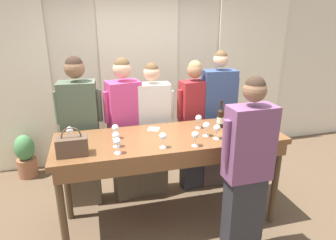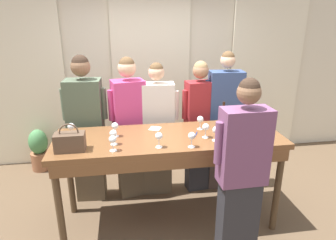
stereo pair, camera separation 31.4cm
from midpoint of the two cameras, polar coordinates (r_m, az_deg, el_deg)
ground_plane at (r=3.65m, az=-2.26°, el=-18.43°), size 18.00×18.00×0.00m
wall_back at (r=4.75m, az=-7.40°, el=9.08°), size 12.00×0.06×2.80m
curtain_panel_left at (r=4.83m, az=-30.19°, el=6.11°), size 1.19×0.03×2.69m
curtain_panel_center at (r=4.70m, az=-7.26°, el=8.27°), size 1.19×0.03×2.69m
curtain_panel_right at (r=5.29m, az=13.74°, el=9.11°), size 1.19×0.03×2.69m
tasting_bar at (r=3.14m, az=-2.38°, el=-5.10°), size 2.36×0.80×1.04m
wine_bottle at (r=3.35m, az=7.34°, el=0.40°), size 0.07×0.07×0.31m
handbag at (r=2.86m, az=-20.83°, el=-4.65°), size 0.27×0.15×0.27m
wine_glass_front_left at (r=3.03m, az=6.42°, el=-1.70°), size 0.07×0.07×0.15m
wine_glass_front_mid at (r=3.36m, az=12.06°, el=0.12°), size 0.07×0.07×0.15m
wine_glass_front_right at (r=3.09m, az=4.42°, el=-1.21°), size 0.07×0.07×0.15m
wine_glass_center_left at (r=3.42m, az=14.61°, el=0.25°), size 0.07×0.07×0.15m
wine_glass_center_mid at (r=2.90m, az=-12.98°, el=-3.08°), size 0.07×0.07×0.15m
wine_glass_center_right at (r=3.16m, az=-20.98°, el=-2.00°), size 0.07×0.07×0.15m
wine_glass_back_left at (r=2.76m, az=-12.92°, el=-4.21°), size 0.07×0.07×0.15m
wine_glass_back_mid at (r=2.82m, az=-4.17°, el=-3.29°), size 0.07×0.07×0.15m
wine_glass_back_right at (r=3.31m, az=3.15°, el=0.22°), size 0.07×0.07×0.15m
wine_glass_near_host at (r=3.09m, az=-12.91°, el=-1.63°), size 0.07×0.07×0.15m
wine_glass_by_bottle at (r=2.85m, az=2.10°, el=-3.00°), size 0.07×0.07×0.15m
napkin at (r=3.31m, az=-5.46°, el=-1.78°), size 0.16×0.16×0.00m
pen at (r=3.19m, az=2.54°, el=-2.52°), size 0.06×0.12×0.01m
guest_olive_jacket at (r=3.69m, az=-18.60°, el=-2.33°), size 0.53×0.30×1.82m
guest_pink_top at (r=3.69m, az=-10.61°, el=-1.78°), size 0.49×0.33×1.79m
guest_cream_sweater at (r=3.74m, az=-5.35°, el=-2.01°), size 0.54×0.25×1.72m
guest_striped_shirt at (r=3.85m, az=2.52°, el=-0.89°), size 0.46×0.25×1.72m
guest_navy_coat at (r=3.94m, az=7.13°, el=-0.04°), size 0.53×0.26×1.83m
host_pouring at (r=2.77m, az=11.66°, el=-9.56°), size 0.52×0.23×1.77m
potted_plant at (r=4.85m, az=-27.18°, el=-6.17°), size 0.27×0.27×0.64m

